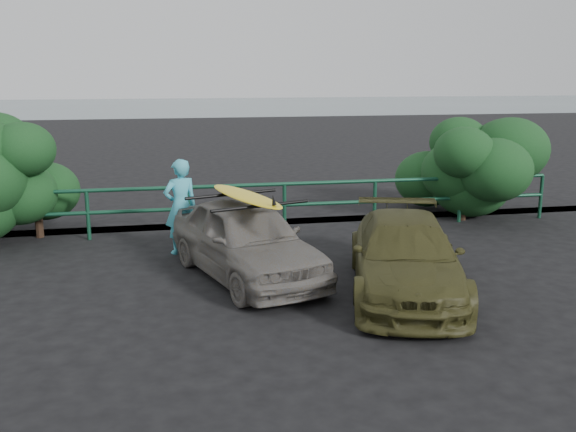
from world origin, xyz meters
name	(u,v)px	position (x,y,z in m)	size (l,w,h in m)	color
ground	(282,321)	(0.00, 0.00, 0.00)	(80.00, 80.00, 0.00)	black
ocean	(173,105)	(0.00, 60.00, 0.00)	(200.00, 200.00, 0.00)	slate
guardrail	(237,208)	(0.00, 5.00, 0.52)	(14.00, 0.08, 1.04)	#13432C
shrub_right	(451,174)	(5.00, 5.50, 1.01)	(3.20, 2.40, 2.03)	#18431D
sedan	(246,240)	(-0.22, 1.99, 0.63)	(1.50, 3.72, 1.27)	slate
olive_vehicle	(405,256)	(2.04, 0.76, 0.57)	(1.61, 3.95, 1.15)	#403F1C
man	(181,207)	(-1.20, 3.66, 0.88)	(0.64, 0.42, 1.76)	#43B4C9
roof_rack	(246,200)	(-0.22, 1.99, 1.30)	(1.64, 1.15, 0.05)	black
surfboard	(245,196)	(-0.22, 1.99, 1.36)	(0.49, 2.38, 0.07)	yellow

